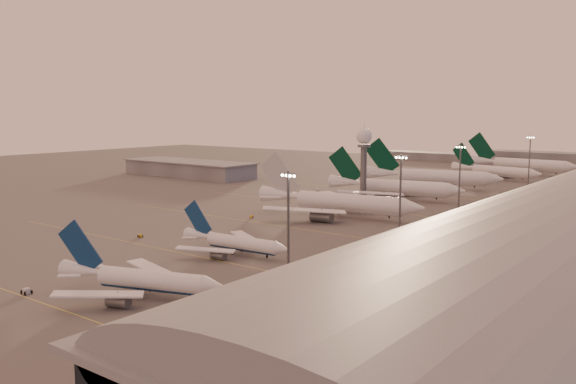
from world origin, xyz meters
The scene contains 24 objects.
ground centered at (0.00, 0.00, 0.00)m, with size 700.00×700.00×0.00m, color #565353.
taxiway_markings centered at (30.00, 56.00, 0.01)m, with size 180.00×185.25×0.02m.
hangar centered at (-120.00, 140.00, 4.32)m, with size 82.00×27.00×8.50m.
radar_tower centered at (5.00, 120.00, 20.95)m, with size 6.40×6.40×31.10m.
mast_a centered at (58.00, 0.00, 13.74)m, with size 3.60×0.56×25.00m.
mast_b centered at (55.00, 55.00, 13.74)m, with size 3.60×0.56×25.00m.
mast_c centered at (50.00, 110.00, 13.74)m, with size 3.60×0.56×25.00m.
mast_d centered at (48.00, 200.00, 13.74)m, with size 3.60×0.56×25.00m.
distant_horizon centered at (2.62, 325.14, 3.89)m, with size 165.00×37.50×9.00m.
narrowbody_near centered at (36.66, -20.76, 3.01)m, with size 36.69×28.79×14.84m.
narrowbody_mid centered at (27.49, 17.22, 2.67)m, with size 33.78×26.89×13.19m.
widebody_white centered at (18.51, 80.51, 3.82)m, with size 62.38×49.66×22.02m.
greentail_a centered at (14.34, 129.94, 3.81)m, with size 59.11×47.40×21.57m.
greentail_b centered at (12.10, 172.35, 4.18)m, with size 63.70×50.79×23.64m.
greentail_c centered at (22.83, 228.27, 3.36)m, with size 51.92×41.58×19.00m.
greentail_d centered at (25.97, 263.72, 4.19)m, with size 65.30×52.58×23.71m.
gsv_tug_near centered at (16.85, -33.84, 0.58)m, with size 2.54×4.06×1.13m.
gsv_catering_a centered at (49.60, -3.01, 2.22)m, with size 5.62×3.01×4.43m.
gsv_tug_mid centered at (-8.99, 15.99, 0.46)m, with size 3.63×2.93×0.90m.
gsv_truck_b centered at (52.96, 46.15, 1.24)m, with size 6.37×3.59×2.43m.
gsv_truck_c centered at (-3.85, 60.42, 1.05)m, with size 5.40×3.55×2.05m.
gsv_catering_b centered at (58.46, 75.95, 2.06)m, with size 5.49×3.89×4.13m.
gsv_tug_far centered at (24.20, 101.74, 0.48)m, with size 3.70×3.74×0.94m.
gsv_truck_d centered at (-25.60, 131.24, 1.16)m, with size 3.60×5.96×2.27m.
Camera 1 is at (132.05, -96.50, 37.36)m, focal length 38.00 mm.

